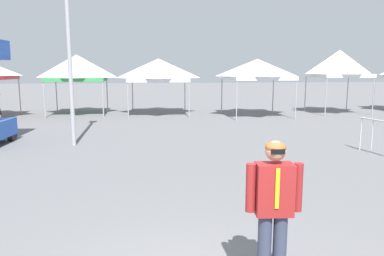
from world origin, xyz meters
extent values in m
cylinder|color=#9E9EA3|center=(-7.77, 18.92, 1.13)|extent=(0.06, 0.06, 2.26)
cylinder|color=#9E9EA3|center=(-5.95, 17.14, 1.07)|extent=(0.06, 0.06, 2.13)
cylinder|color=#9E9EA3|center=(-2.88, 17.21, 1.07)|extent=(0.06, 0.06, 2.13)
cylinder|color=#9E9EA3|center=(-6.02, 20.21, 1.07)|extent=(0.06, 0.06, 2.13)
cylinder|color=#9E9EA3|center=(-2.95, 20.28, 1.07)|extent=(0.06, 0.06, 2.13)
pyramid|color=white|center=(-4.45, 18.71, 2.78)|extent=(3.29, 3.29, 1.29)
cube|color=green|center=(-4.45, 18.71, 2.03)|extent=(3.26, 3.26, 0.20)
cylinder|color=#9E9EA3|center=(-1.49, 16.43, 1.05)|extent=(0.06, 0.06, 2.11)
cylinder|color=#9E9EA3|center=(1.78, 16.30, 1.05)|extent=(0.06, 0.06, 2.11)
cylinder|color=#9E9EA3|center=(-1.36, 19.70, 1.05)|extent=(0.06, 0.06, 2.11)
cylinder|color=#9E9EA3|center=(1.91, 19.57, 1.05)|extent=(0.06, 0.06, 2.11)
pyramid|color=white|center=(0.21, 18.00, 2.65)|extent=(3.57, 3.57, 1.09)
cube|color=white|center=(0.21, 18.00, 2.01)|extent=(3.54, 3.54, 0.20)
cylinder|color=#9E9EA3|center=(4.05, 14.86, 1.11)|extent=(0.06, 0.06, 2.22)
cylinder|color=#9E9EA3|center=(7.25, 14.96, 1.11)|extent=(0.06, 0.06, 2.22)
cylinder|color=#9E9EA3|center=(3.95, 18.07, 1.11)|extent=(0.06, 0.06, 2.22)
cylinder|color=#9E9EA3|center=(7.16, 18.16, 1.11)|extent=(0.06, 0.06, 2.22)
pyramid|color=white|center=(5.60, 16.51, 2.69)|extent=(3.47, 3.47, 0.94)
cube|color=white|center=(5.60, 16.51, 2.12)|extent=(3.43, 3.43, 0.20)
cylinder|color=#9E9EA3|center=(9.41, 15.92, 1.17)|extent=(0.06, 0.06, 2.33)
cylinder|color=#9E9EA3|center=(12.20, 15.85, 1.17)|extent=(0.06, 0.06, 2.33)
cylinder|color=#9E9EA3|center=(9.47, 18.72, 1.17)|extent=(0.06, 0.06, 2.33)
cylinder|color=#9E9EA3|center=(12.27, 18.65, 1.17)|extent=(0.06, 0.06, 2.33)
pyramid|color=white|center=(10.84, 17.28, 3.02)|extent=(3.01, 3.01, 1.39)
cube|color=white|center=(10.84, 17.28, 2.23)|extent=(2.98, 2.98, 0.20)
cylinder|color=#9E9EA3|center=(14.45, 19.17, 1.13)|extent=(0.06, 0.06, 2.27)
cylinder|color=black|center=(-5.42, 10.52, 0.24)|extent=(0.21, 0.49, 0.48)
cylinder|color=#33384C|center=(0.76, 0.58, 0.46)|extent=(0.16, 0.16, 0.92)
cylinder|color=#33384C|center=(0.94, 0.56, 0.46)|extent=(0.16, 0.16, 0.92)
cube|color=maroon|center=(0.85, 0.57, 1.22)|extent=(0.44, 0.28, 0.60)
cylinder|color=maroon|center=(0.58, 0.60, 1.24)|extent=(0.11, 0.11, 0.56)
cylinder|color=maroon|center=(1.12, 0.55, 1.24)|extent=(0.11, 0.11, 0.56)
sphere|color=tan|center=(0.85, 0.57, 1.67)|extent=(0.23, 0.23, 0.23)
ellipsoid|color=brown|center=(0.85, 0.57, 1.71)|extent=(0.23, 0.23, 0.14)
cube|color=black|center=(0.84, 0.47, 1.68)|extent=(0.15, 0.04, 0.06)
cube|color=yellow|center=(0.84, 0.44, 1.27)|extent=(0.04, 0.02, 0.46)
cylinder|color=#9E9EA3|center=(-3.04, 9.44, 3.84)|extent=(0.14, 0.14, 7.69)
cylinder|color=#B7BABF|center=(6.27, 7.49, 0.53)|extent=(0.04, 0.04, 1.05)
cylinder|color=#B7BABF|center=(6.36, 7.02, 0.58)|extent=(0.04, 0.04, 0.92)
camera|label=1|loc=(-0.58, -3.25, 2.56)|focal=34.13mm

